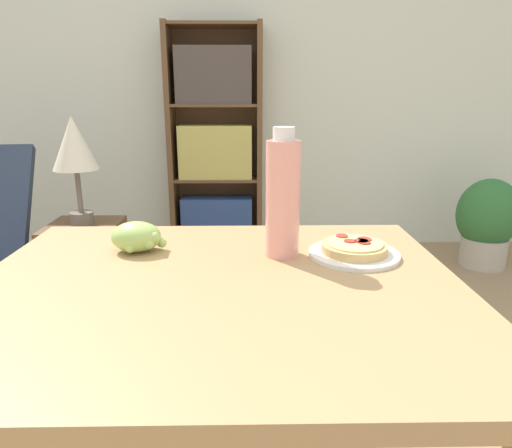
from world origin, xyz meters
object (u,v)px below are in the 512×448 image
drink_bottle (283,197)px  bookshelf (216,149)px  table_lamp (74,149)px  pizza_on_plate (354,250)px  grape_bunch (137,237)px  potted_plant_floor (487,222)px  side_table (88,274)px

drink_bottle → bookshelf: (-0.31, 2.26, -0.15)m
drink_bottle → bookshelf: bookshelf is taller
bookshelf → table_lamp: (-0.58, -1.13, 0.13)m
pizza_on_plate → grape_bunch: bearing=175.0°
drink_bottle → table_lamp: bearing=128.2°
table_lamp → pizza_on_plate: bearing=-47.2°
bookshelf → drink_bottle: bearing=-82.2°
grape_bunch → drink_bottle: bearing=-5.4°
bookshelf → table_lamp: 1.28m
drink_bottle → potted_plant_floor: drink_bottle is taller
grape_bunch → potted_plant_floor: size_ratio=0.22×
bookshelf → side_table: 1.36m
grape_bunch → bookshelf: bearing=89.0°
drink_bottle → grape_bunch: bearing=174.6°
side_table → potted_plant_floor: (2.40, 0.76, 0.05)m
side_table → table_lamp: 0.63m
drink_bottle → side_table: bearing=128.2°
bookshelf → pizza_on_plate: bearing=-78.1°
table_lamp → potted_plant_floor: 2.58m
side_table → pizza_on_plate: bearing=-47.2°
pizza_on_plate → drink_bottle: size_ratio=0.71×
drink_bottle → potted_plant_floor: 2.49m
pizza_on_plate → drink_bottle: bearing=175.7°
bookshelf → potted_plant_floor: bookshelf is taller
pizza_on_plate → grape_bunch: (-0.52, 0.05, 0.02)m
pizza_on_plate → drink_bottle: (-0.17, 0.01, 0.13)m
pizza_on_plate → side_table: bearing=132.8°
drink_bottle → potted_plant_floor: size_ratio=0.50×
grape_bunch → table_lamp: size_ratio=0.25×
side_table → potted_plant_floor: bearing=17.5°
pizza_on_plate → table_lamp: table_lamp is taller
drink_bottle → pizza_on_plate: bearing=-4.3°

